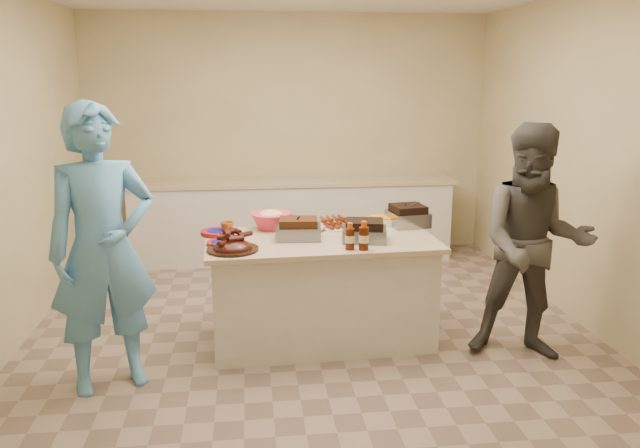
{
  "coord_description": "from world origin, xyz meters",
  "views": [
    {
      "loc": [
        -0.47,
        -4.61,
        2.04
      ],
      "look_at": [
        0.06,
        -0.02,
        0.92
      ],
      "focal_mm": 35.0,
      "sensor_mm": 36.0,
      "label": 1
    }
  ],
  "objects": [
    {
      "name": "sausage_plate",
      "position": [
        0.24,
        0.25,
        0.82
      ],
      "size": [
        0.4,
        0.4,
        0.05
      ],
      "primitive_type": "cylinder",
      "rotation": [
        0.0,
        0.0,
        0.28
      ],
      "color": "silver",
      "rests_on": "island"
    },
    {
      "name": "bbq_bottle_a",
      "position": [
        0.32,
        -0.42,
        0.82
      ],
      "size": [
        0.07,
        0.07,
        0.21
      ],
      "primitive_type": "cylinder",
      "rotation": [
        0.0,
        0.0,
        0.05
      ],
      "color": "#401404",
      "rests_on": "island"
    },
    {
      "name": "mustard_bottle",
      "position": [
        -0.23,
        -0.03,
        0.82
      ],
      "size": [
        0.04,
        0.04,
        0.11
      ],
      "primitive_type": "cylinder",
      "rotation": [
        0.0,
        0.0,
        0.05
      ],
      "color": "orange",
      "rests_on": "island"
    },
    {
      "name": "plastic_cup",
      "position": [
        -0.65,
        0.14,
        0.82
      ],
      "size": [
        0.11,
        0.1,
        0.1
      ],
      "primitive_type": "imported",
      "rotation": [
        0.0,
        0.0,
        0.05
      ],
      "color": "#A95010",
      "rests_on": "island"
    },
    {
      "name": "roasting_pan",
      "position": [
        0.82,
        0.26,
        0.82
      ],
      "size": [
        0.34,
        0.34,
        0.12
      ],
      "primitive_type": "cube",
      "rotation": [
        0.0,
        0.0,
        0.15
      ],
      "color": "gray",
      "rests_on": "island"
    },
    {
      "name": "bbq_bottle_b",
      "position": [
        0.23,
        -0.4,
        0.82
      ],
      "size": [
        0.07,
        0.07,
        0.19
      ],
      "primitive_type": "cylinder",
      "rotation": [
        0.0,
        0.0,
        0.05
      ],
      "color": "#401404",
      "rests_on": "island"
    },
    {
      "name": "guest_gray",
      "position": [
        1.54,
        -0.53,
        0.0
      ],
      "size": [
        1.3,
        1.88,
        0.65
      ],
      "primitive_type": "imported",
      "rotation": [
        0.0,
        0.0,
        -0.3
      ],
      "color": "#4D4A46",
      "rests_on": "ground"
    },
    {
      "name": "pulled_pork_tray",
      "position": [
        -0.11,
        -0.06,
        0.82
      ],
      "size": [
        0.35,
        0.28,
        0.1
      ],
      "primitive_type": "cube",
      "rotation": [
        0.0,
        0.0,
        -0.08
      ],
      "color": "#47230F",
      "rests_on": "island"
    },
    {
      "name": "rib_platter",
      "position": [
        -0.6,
        -0.33,
        0.82
      ],
      "size": [
        0.46,
        0.46,
        0.15
      ],
      "primitive_type": null,
      "rotation": [
        0.0,
        0.0,
        0.3
      ],
      "color": "#44130C",
      "rests_on": "island"
    },
    {
      "name": "sauce_bowl",
      "position": [
        0.05,
        0.16,
        0.82
      ],
      "size": [
        0.13,
        0.05,
        0.13
      ],
      "primitive_type": "imported",
      "rotation": [
        0.0,
        0.0,
        0.05
      ],
      "color": "silver",
      "rests_on": "island"
    },
    {
      "name": "basket_stack",
      "position": [
        -0.23,
        0.28,
        0.82
      ],
      "size": [
        0.23,
        0.18,
        0.11
      ],
      "primitive_type": "cube",
      "rotation": [
        0.0,
        0.0,
        0.08
      ],
      "color": "maroon",
      "rests_on": "island"
    },
    {
      "name": "plate_stack_large",
      "position": [
        -0.72,
        0.14,
        0.82
      ],
      "size": [
        0.28,
        0.28,
        0.03
      ],
      "primitive_type": "cylinder",
      "rotation": [
        0.0,
        0.0,
        0.05
      ],
      "color": "maroon",
      "rests_on": "island"
    },
    {
      "name": "plate_stack_small",
      "position": [
        -0.7,
        -0.17,
        0.82
      ],
      "size": [
        0.19,
        0.19,
        0.03
      ],
      "primitive_type": "cylinder",
      "rotation": [
        0.0,
        0.0,
        0.05
      ],
      "color": "maroon",
      "rests_on": "island"
    },
    {
      "name": "brisket_tray",
      "position": [
        0.38,
        -0.17,
        0.82
      ],
      "size": [
        0.37,
        0.33,
        0.1
      ],
      "primitive_type": "cube",
      "rotation": [
        0.0,
        0.0,
        -0.19
      ],
      "color": "black",
      "rests_on": "island"
    },
    {
      "name": "room",
      "position": [
        0.0,
        0.0,
        0.0
      ],
      "size": [
        4.5,
        5.0,
        2.7
      ],
      "primitive_type": null,
      "color": "#C7B685",
      "rests_on": "ground"
    },
    {
      "name": "back_counter",
      "position": [
        0.0,
        2.2,
        0.45
      ],
      "size": [
        3.6,
        0.64,
        0.9
      ],
      "primitive_type": null,
      "color": "silver",
      "rests_on": "ground"
    },
    {
      "name": "guest_blue",
      "position": [
        -1.41,
        -0.64,
        0.0
      ],
      "size": [
        1.36,
        2.0,
        0.45
      ],
      "primitive_type": "imported",
      "rotation": [
        0.0,
        0.0,
        0.4
      ],
      "color": "#579EDB",
      "rests_on": "ground"
    },
    {
      "name": "coleslaw_bowl",
      "position": [
        -0.3,
        0.28,
        0.82
      ],
      "size": [
        0.34,
        0.34,
        0.22
      ],
      "primitive_type": null,
      "rotation": [
        0.0,
        0.0,
        0.05
      ],
      "color": "#DE3551",
      "rests_on": "island"
    },
    {
      "name": "mac_cheese_dish",
      "position": [
        0.65,
        0.31,
        0.82
      ],
      "size": [
        0.29,
        0.22,
        0.07
      ],
      "primitive_type": "cube",
      "rotation": [
        0.0,
        0.0,
        0.08
      ],
      "color": "orange",
      "rests_on": "island"
    },
    {
      "name": "island",
      "position": [
        0.06,
        -0.07,
        0.0
      ],
      "size": [
        1.78,
        0.99,
        0.82
      ],
      "primitive_type": null,
      "rotation": [
        0.0,
        0.0,
        0.05
      ],
      "color": "silver",
      "rests_on": "ground"
    }
  ]
}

